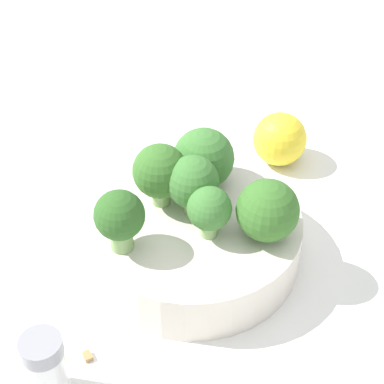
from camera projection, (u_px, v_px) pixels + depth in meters
ground_plane at (192, 255)px, 0.61m from camera, size 3.00×3.00×0.00m
bowl at (192, 237)px, 0.60m from camera, size 0.20×0.20×0.05m
broccoli_floret_0 at (204, 159)px, 0.60m from camera, size 0.06×0.06×0.06m
broccoli_floret_1 at (120, 218)px, 0.53m from camera, size 0.04×0.04×0.06m
broccoli_floret_2 at (160, 172)px, 0.57m from camera, size 0.05×0.05×0.06m
broccoli_floret_3 at (198, 183)px, 0.57m from camera, size 0.05×0.05×0.06m
broccoli_floret_4 at (209, 210)px, 0.55m from camera, size 0.04×0.04×0.05m
broccoli_floret_5 at (268, 211)px, 0.55m from camera, size 0.06×0.06×0.06m
pepper_shaker at (46, 368)px, 0.48m from camera, size 0.03×0.03×0.06m
lemon_wedge at (280, 139)px, 0.71m from camera, size 0.06×0.06×0.06m
almond_crumb_1 at (87, 354)px, 0.52m from camera, size 0.01×0.01×0.01m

